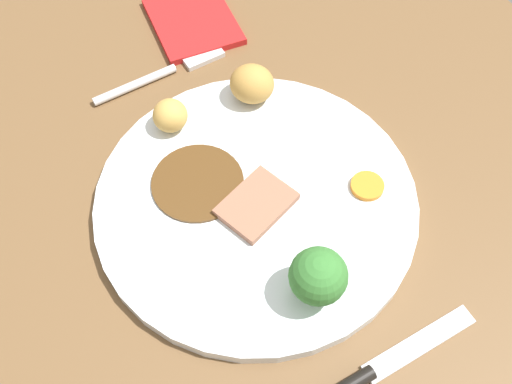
# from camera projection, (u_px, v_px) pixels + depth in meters

# --- Properties ---
(dining_table) EXTENTS (1.20, 0.84, 0.04)m
(dining_table) POSITION_uv_depth(u_px,v_px,m) (230.00, 204.00, 0.58)
(dining_table) COLOR brown
(dining_table) RESTS_ON ground
(dinner_plate) EXTENTS (0.30, 0.30, 0.01)m
(dinner_plate) POSITION_uv_depth(u_px,v_px,m) (256.00, 202.00, 0.55)
(dinner_plate) COLOR white
(dinner_plate) RESTS_ON dining_table
(gravy_pool) EXTENTS (0.09, 0.09, 0.00)m
(gravy_pool) POSITION_uv_depth(u_px,v_px,m) (198.00, 182.00, 0.55)
(gravy_pool) COLOR #563819
(gravy_pool) RESTS_ON dinner_plate
(meat_slice_main) EXTENTS (0.07, 0.08, 0.01)m
(meat_slice_main) POSITION_uv_depth(u_px,v_px,m) (257.00, 204.00, 0.54)
(meat_slice_main) COLOR #9E664C
(meat_slice_main) RESTS_ON dinner_plate
(roast_potato_left) EXTENTS (0.05, 0.05, 0.03)m
(roast_potato_left) POSITION_uv_depth(u_px,v_px,m) (170.00, 115.00, 0.58)
(roast_potato_left) COLOR tan
(roast_potato_left) RESTS_ON dinner_plate
(roast_potato_right) EXTENTS (0.06, 0.06, 0.04)m
(roast_potato_right) POSITION_uv_depth(u_px,v_px,m) (252.00, 84.00, 0.60)
(roast_potato_right) COLOR #BC8C42
(roast_potato_right) RESTS_ON dinner_plate
(carrot_coin_front) EXTENTS (0.03, 0.03, 0.01)m
(carrot_coin_front) POSITION_uv_depth(u_px,v_px,m) (367.00, 186.00, 0.55)
(carrot_coin_front) COLOR orange
(carrot_coin_front) RESTS_ON dinner_plate
(broccoli_floret) EXTENTS (0.05, 0.05, 0.06)m
(broccoli_floret) POSITION_uv_depth(u_px,v_px,m) (318.00, 277.00, 0.47)
(broccoli_floret) COLOR #8CB766
(broccoli_floret) RESTS_ON dinner_plate
(fork) EXTENTS (0.02, 0.15, 0.01)m
(fork) POSITION_uv_depth(u_px,v_px,m) (164.00, 73.00, 0.64)
(fork) COLOR silver
(fork) RESTS_ON dining_table
(knife) EXTENTS (0.02, 0.19, 0.01)m
(knife) POSITION_uv_depth(u_px,v_px,m) (362.00, 378.00, 0.47)
(knife) COLOR black
(knife) RESTS_ON dining_table
(folded_napkin) EXTENTS (0.12, 0.10, 0.01)m
(folded_napkin) POSITION_uv_depth(u_px,v_px,m) (193.00, 21.00, 0.69)
(folded_napkin) COLOR red
(folded_napkin) RESTS_ON dining_table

